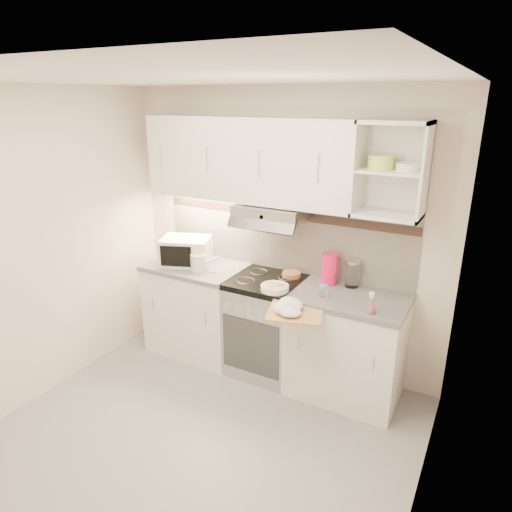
{
  "coord_description": "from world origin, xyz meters",
  "views": [
    {
      "loc": [
        1.68,
        -2.18,
        2.4
      ],
      "look_at": [
        -0.02,
        0.95,
        1.16
      ],
      "focal_mm": 32.0,
      "sensor_mm": 36.0,
      "label": 1
    }
  ],
  "objects": [
    {
      "name": "ground",
      "position": [
        0.0,
        0.0,
        0.0
      ],
      "size": [
        3.0,
        3.0,
        0.0
      ],
      "primitive_type": "plane",
      "color": "gray",
      "rests_on": "ground"
    },
    {
      "name": "dish_towel",
      "position": [
        0.42,
        0.66,
        0.92
      ],
      "size": [
        0.35,
        0.31,
        0.08
      ],
      "primitive_type": null,
      "rotation": [
        0.0,
        0.0,
        -0.25
      ],
      "color": "white",
      "rests_on": "cutting_board"
    },
    {
      "name": "worktop_left",
      "position": [
        -0.75,
        1.1,
        0.88
      ],
      "size": [
        0.92,
        0.62,
        0.04
      ],
      "primitive_type": "cube",
      "color": "slate",
      "rests_on": "base_cabinet_left"
    },
    {
      "name": "spice_jar",
      "position": [
        0.56,
        1.0,
        0.95
      ],
      "size": [
        0.06,
        0.06,
        0.09
      ],
      "rotation": [
        0.0,
        0.0,
        0.26
      ],
      "color": "white",
      "rests_on": "worktop_right"
    },
    {
      "name": "base_cabinet_right",
      "position": [
        0.75,
        1.1,
        0.43
      ],
      "size": [
        0.9,
        0.6,
        0.86
      ],
      "primitive_type": "cube",
      "color": "white",
      "rests_on": "ground"
    },
    {
      "name": "electric_range",
      "position": [
        0.0,
        1.1,
        0.45
      ],
      "size": [
        0.6,
        0.6,
        0.9
      ],
      "color": "#B7B7BC",
      "rests_on": "ground"
    },
    {
      "name": "pink_pitcher",
      "position": [
        0.51,
        1.27,
        1.03
      ],
      "size": [
        0.14,
        0.13,
        0.26
      ],
      "rotation": [
        0.0,
        0.0,
        -0.29
      ],
      "color": "#F41352",
      "rests_on": "worktop_right"
    },
    {
      "name": "plate_stack",
      "position": [
        0.17,
        0.92,
        0.92
      ],
      "size": [
        0.23,
        0.23,
        0.05
      ],
      "rotation": [
        0.0,
        0.0,
        0.25
      ],
      "color": "white",
      "rests_on": "electric_range"
    },
    {
      "name": "worktop_right",
      "position": [
        0.75,
        1.1,
        0.88
      ],
      "size": [
        0.92,
        0.62,
        0.04
      ],
      "primitive_type": "cube",
      "color": "slate",
      "rests_on": "base_cabinet_right"
    },
    {
      "name": "glass_jar",
      "position": [
        0.7,
        1.3,
        1.02
      ],
      "size": [
        0.12,
        0.12,
        0.23
      ],
      "rotation": [
        0.0,
        0.0,
        0.07
      ],
      "color": "white",
      "rests_on": "worktop_right"
    },
    {
      "name": "bread_loaf",
      "position": [
        0.17,
        1.26,
        0.92
      ],
      "size": [
        0.16,
        0.16,
        0.04
      ],
      "primitive_type": "cylinder",
      "color": "#A46546",
      "rests_on": "electric_range"
    },
    {
      "name": "base_cabinet_left",
      "position": [
        -0.75,
        1.1,
        0.43
      ],
      "size": [
        0.9,
        0.6,
        0.86
      ],
      "primitive_type": "cube",
      "color": "white",
      "rests_on": "ground"
    },
    {
      "name": "cutting_board",
      "position": [
        0.46,
        0.68,
        0.87
      ],
      "size": [
        0.49,
        0.46,
        0.02
      ],
      "primitive_type": "cube",
      "rotation": [
        0.0,
        0.0,
        0.28
      ],
      "color": "tan",
      "rests_on": "base_cabinet_right"
    },
    {
      "name": "spray_bottle",
      "position": [
        0.98,
        0.88,
        0.97
      ],
      "size": [
        0.07,
        0.07,
        0.18
      ],
      "rotation": [
        0.0,
        0.0,
        0.11
      ],
      "color": "pink",
      "rests_on": "worktop_right"
    },
    {
      "name": "watering_can",
      "position": [
        -0.64,
        1.0,
        0.99
      ],
      "size": [
        0.28,
        0.16,
        0.24
      ],
      "rotation": [
        0.0,
        0.0,
        0.33
      ],
      "color": "silver",
      "rests_on": "worktop_left"
    },
    {
      "name": "room_shell",
      "position": [
        0.0,
        0.37,
        1.63
      ],
      "size": [
        3.04,
        2.84,
        2.52
      ],
      "color": "beige",
      "rests_on": "ground"
    },
    {
      "name": "microwave",
      "position": [
        -0.85,
        1.09,
        1.03
      ],
      "size": [
        0.53,
        0.47,
        0.25
      ],
      "rotation": [
        0.0,
        0.0,
        0.36
      ],
      "color": "white",
      "rests_on": "worktop_left"
    }
  ]
}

